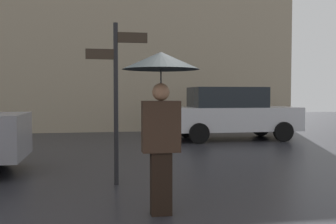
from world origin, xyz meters
The scene contains 3 objects.
pedestrian_with_umbrella centered at (0.95, 2.74, 1.68)m, with size 1.02×1.02×2.17m.
parked_car_left centered at (4.85, 10.88, 0.96)m, with size 4.57×2.03×1.86m.
street_signpost centered at (0.47, 4.61, 1.74)m, with size 1.08×0.08×2.86m.
Camera 1 is at (0.09, -2.34, 1.61)m, focal length 41.82 mm.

